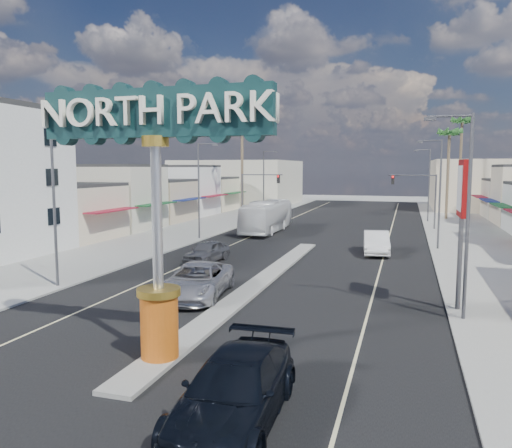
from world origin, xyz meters
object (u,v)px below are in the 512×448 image
Objects in this scene: traffic_signal_right at (418,190)px; palm_right_far at (462,126)px; palm_left_far at (242,131)px; streetlight_l_far at (265,180)px; traffic_signal_left at (257,188)px; car_parked_left at (207,251)px; streetlight_l_mid at (200,186)px; car_parked_right at (376,243)px; streetlight_r_near at (464,206)px; streetlight_l_near at (56,198)px; gateway_sign at (156,191)px; city_bus at (267,216)px; suv_left at (197,281)px; streetlight_r_far at (428,181)px; streetlight_r_mid at (438,188)px; palm_right_mid at (449,137)px; suv_right at (235,390)px; bank_pylon_sign at (462,197)px.

palm_right_far reaches higher than traffic_signal_right.
streetlight_l_far is at bearing 37.92° from palm_left_far.
car_parked_left is at bearing -81.42° from traffic_signal_left.
car_parked_right is at bearing -11.81° from streetlight_l_mid.
traffic_signal_right is at bearing 92.10° from streetlight_r_near.
streetlight_r_near is at bearing -59.64° from palm_left_far.
streetlight_l_near is 20.87m from streetlight_r_near.
gateway_sign is 0.70× the size of palm_left_far.
city_bus is at bearing 99.63° from gateway_sign.
city_bus is (-16.39, 27.12, -3.43)m from streetlight_r_near.
palm_right_far is (24.18, 18.01, 8.11)m from traffic_signal_left.
streetlight_l_near is at bearing -86.33° from palm_left_far.
palm_left_far reaches higher than suv_left.
gateway_sign is 51.10m from streetlight_r_far.
streetlight_l_far is 28.29m from palm_right_far.
palm_right_mid is (2.57, 26.00, 5.54)m from streetlight_r_mid.
traffic_signal_right is 0.99× the size of suv_right.
city_bus is at bearing 156.53° from streetlight_r_mid.
streetlight_r_mid is at bearing -35.50° from traffic_signal_left.
traffic_signal_right reaches higher than suv_right.
gateway_sign is at bearing -37.55° from streetlight_l_near.
car_parked_right is (-9.13, -35.41, -11.49)m from palm_right_far.
palm_right_far is 65.18m from suv_right.
streetlight_l_far reaches higher than bank_pylon_sign.
suv_left is at bearing 116.51° from suv_right.
car_parked_right is (5.87, 24.61, -5.04)m from gateway_sign.
bank_pylon_sign is at bearing -58.02° from city_bus.
bank_pylon_sign is at bearing -62.63° from streetlight_l_far.
palm_left_far is (-2.57, -2.00, 6.43)m from streetlight_l_far.
streetlight_r_mid is at bearing -90.00° from streetlight_r_far.
streetlight_l_far is (0.00, 22.00, 0.00)m from streetlight_l_mid.
traffic_signal_left is at bearing 119.99° from streetlight_r_near.
streetlight_l_mid is 1.43× the size of suv_left.
palm_right_mid is 49.09m from suv_left.
streetlight_r_far is 7.30m from palm_right_mid.
streetlight_l_mid is at bearing 113.16° from suv_right.
suv_right is at bearing -71.76° from palm_left_far.
traffic_signal_left is at bearing 87.90° from streetlight_l_near.
gateway_sign is 1.02× the size of streetlight_r_mid.
palm_right_mid reaches higher than car_parked_right.
suv_left is (8.17, -41.64, -4.19)m from streetlight_l_far.
bank_pylon_sign is at bearing -19.95° from car_parked_left.
streetlight_l_mid is at bearing 110.42° from gateway_sign.
palm_right_mid is at bearing 72.37° from traffic_signal_right.
palm_left_far is 31.88m from car_parked_right.
palm_left_far is (-23.43, 20.00, 6.43)m from streetlight_r_mid.
palm_left_far is at bearing -142.08° from streetlight_l_far.
palm_right_mid is 58.72m from suv_right.
gateway_sign is 35.90m from city_bus.
palm_right_far reaches higher than bank_pylon_sign.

